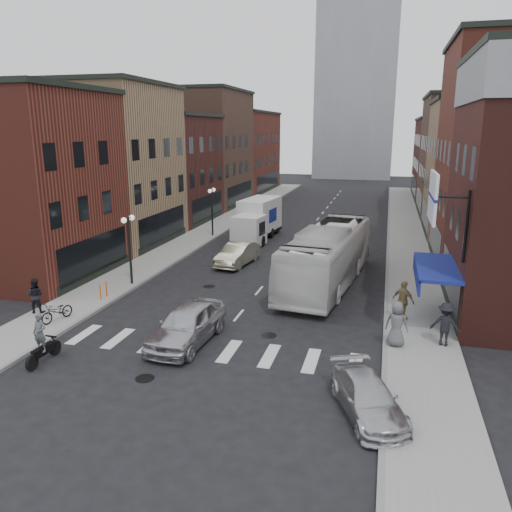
{
  "coord_description": "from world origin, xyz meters",
  "views": [
    {
      "loc": [
        6.69,
        -21.01,
        8.88
      ],
      "look_at": [
        -0.07,
        4.62,
        2.12
      ],
      "focal_mm": 35.0,
      "sensor_mm": 36.0,
      "label": 1
    }
  ],
  "objects_px": {
    "curb_car": "(368,398)",
    "parked_bicycle": "(57,311)",
    "bike_rack": "(103,291)",
    "box_truck": "(257,220)",
    "ped_right_c": "(397,324)",
    "ped_right_b": "(403,301)",
    "motorcycle_rider": "(41,340)",
    "sedan_left_far": "(237,254)",
    "billboard_sign": "(435,198)",
    "streetlamp_far": "(212,203)",
    "transit_bus": "(328,256)",
    "ped_right_a": "(445,324)",
    "streetlamp_near": "(129,237)",
    "sedan_left_near": "(187,324)",
    "ped_left_solo": "(35,295)"
  },
  "relations": [
    {
      "from": "billboard_sign",
      "to": "ped_right_c",
      "type": "xyz_separation_m",
      "value": [
        -1.19,
        -1.5,
        -5.03
      ]
    },
    {
      "from": "ped_right_c",
      "to": "billboard_sign",
      "type": "bearing_deg",
      "value": -119.79
    },
    {
      "from": "sedan_left_far",
      "to": "box_truck",
      "type": "bearing_deg",
      "value": 103.06
    },
    {
      "from": "bike_rack",
      "to": "box_truck",
      "type": "distance_m",
      "value": 17.32
    },
    {
      "from": "box_truck",
      "to": "transit_bus",
      "type": "relative_size",
      "value": 0.62
    },
    {
      "from": "sedan_left_near",
      "to": "ped_right_c",
      "type": "xyz_separation_m",
      "value": [
        8.59,
        1.64,
        0.26
      ]
    },
    {
      "from": "curb_car",
      "to": "parked_bicycle",
      "type": "relative_size",
      "value": 2.33
    },
    {
      "from": "bike_rack",
      "to": "ped_right_b",
      "type": "distance_m",
      "value": 15.36
    },
    {
      "from": "streetlamp_near",
      "to": "motorcycle_rider",
      "type": "xyz_separation_m",
      "value": [
        1.48,
        -9.85,
        -1.96
      ]
    },
    {
      "from": "box_truck",
      "to": "motorcycle_rider",
      "type": "xyz_separation_m",
      "value": [
        -2.36,
        -23.96,
        -0.66
      ]
    },
    {
      "from": "sedan_left_far",
      "to": "ped_right_a",
      "type": "distance_m",
      "value": 16.03
    },
    {
      "from": "sedan_left_near",
      "to": "ped_right_a",
      "type": "height_order",
      "value": "ped_right_a"
    },
    {
      "from": "streetlamp_near",
      "to": "ped_right_c",
      "type": "distance_m",
      "value": 15.72
    },
    {
      "from": "ped_left_solo",
      "to": "sedan_left_far",
      "type": "bearing_deg",
      "value": -135.4
    },
    {
      "from": "billboard_sign",
      "to": "box_truck",
      "type": "bearing_deg",
      "value": 124.59
    },
    {
      "from": "curb_car",
      "to": "sedan_left_near",
      "type": "bearing_deg",
      "value": 131.88
    },
    {
      "from": "sedan_left_far",
      "to": "ped_left_solo",
      "type": "xyz_separation_m",
      "value": [
        -6.81,
        -11.51,
        0.28
      ]
    },
    {
      "from": "parked_bicycle",
      "to": "ped_right_c",
      "type": "relative_size",
      "value": 0.91
    },
    {
      "from": "streetlamp_near",
      "to": "bike_rack",
      "type": "relative_size",
      "value": 5.14
    },
    {
      "from": "motorcycle_rider",
      "to": "sedan_left_near",
      "type": "relative_size",
      "value": 0.41
    },
    {
      "from": "sedan_left_far",
      "to": "ped_right_a",
      "type": "relative_size",
      "value": 2.41
    },
    {
      "from": "sedan_left_near",
      "to": "ped_right_c",
      "type": "height_order",
      "value": "ped_right_c"
    },
    {
      "from": "box_truck",
      "to": "ped_right_c",
      "type": "bearing_deg",
      "value": -53.71
    },
    {
      "from": "billboard_sign",
      "to": "bike_rack",
      "type": "height_order",
      "value": "billboard_sign"
    },
    {
      "from": "billboard_sign",
      "to": "ped_right_b",
      "type": "distance_m",
      "value": 5.35
    },
    {
      "from": "motorcycle_rider",
      "to": "ped_right_c",
      "type": "relative_size",
      "value": 1.07
    },
    {
      "from": "bike_rack",
      "to": "ped_right_b",
      "type": "xyz_separation_m",
      "value": [
        15.33,
        0.79,
        0.55
      ]
    },
    {
      "from": "parked_bicycle",
      "to": "sedan_left_near",
      "type": "bearing_deg",
      "value": 10.36
    },
    {
      "from": "bike_rack",
      "to": "ped_right_a",
      "type": "xyz_separation_m",
      "value": [
        16.95,
        -1.74,
        0.53
      ]
    },
    {
      "from": "box_truck",
      "to": "ped_left_solo",
      "type": "bearing_deg",
      "value": -100.7
    },
    {
      "from": "streetlamp_far",
      "to": "bike_rack",
      "type": "distance_m",
      "value": 16.87
    },
    {
      "from": "ped_left_solo",
      "to": "ped_right_b",
      "type": "bearing_deg",
      "value": 176.86
    },
    {
      "from": "box_truck",
      "to": "curb_car",
      "type": "bearing_deg",
      "value": -61.18
    },
    {
      "from": "ped_left_solo",
      "to": "ped_right_b",
      "type": "relative_size",
      "value": 0.91
    },
    {
      "from": "sedan_left_far",
      "to": "curb_car",
      "type": "xyz_separation_m",
      "value": [
        9.29,
        -16.35,
        -0.15
      ]
    },
    {
      "from": "transit_bus",
      "to": "ped_left_solo",
      "type": "relative_size",
      "value": 7.14
    },
    {
      "from": "transit_bus",
      "to": "ped_right_a",
      "type": "bearing_deg",
      "value": -46.39
    },
    {
      "from": "sedan_left_near",
      "to": "parked_bicycle",
      "type": "bearing_deg",
      "value": 179.68
    },
    {
      "from": "ped_left_solo",
      "to": "ped_right_c",
      "type": "height_order",
      "value": "ped_right_c"
    },
    {
      "from": "streetlamp_near",
      "to": "sedan_left_far",
      "type": "xyz_separation_m",
      "value": [
        4.61,
        6.03,
        -2.18
      ]
    },
    {
      "from": "ped_right_b",
      "to": "ped_right_c",
      "type": "xyz_separation_m",
      "value": [
        -0.33,
        -3.08,
        0.01
      ]
    },
    {
      "from": "streetlamp_far",
      "to": "parked_bicycle",
      "type": "relative_size",
      "value": 2.37
    },
    {
      "from": "sedan_left_near",
      "to": "ped_right_c",
      "type": "bearing_deg",
      "value": 14.45
    },
    {
      "from": "sedan_left_near",
      "to": "ped_right_a",
      "type": "xyz_separation_m",
      "value": [
        10.53,
        2.2,
        0.23
      ]
    },
    {
      "from": "billboard_sign",
      "to": "curb_car",
      "type": "xyz_separation_m",
      "value": [
        -2.09,
        -6.82,
        -5.55
      ]
    },
    {
      "from": "box_truck",
      "to": "bike_rack",
      "type": "bearing_deg",
      "value": -97.08
    },
    {
      "from": "curb_car",
      "to": "parked_bicycle",
      "type": "xyz_separation_m",
      "value": [
        -14.41,
        4.15,
        0.02
      ]
    },
    {
      "from": "bike_rack",
      "to": "ped_right_b",
      "type": "height_order",
      "value": "ped_right_b"
    },
    {
      "from": "ped_left_solo",
      "to": "ped_right_b",
      "type": "distance_m",
      "value": 17.69
    },
    {
      "from": "billboard_sign",
      "to": "ped_right_a",
      "type": "relative_size",
      "value": 2.0
    }
  ]
}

